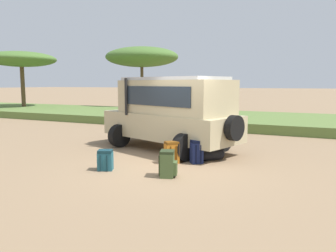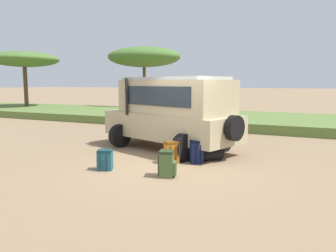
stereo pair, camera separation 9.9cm
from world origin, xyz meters
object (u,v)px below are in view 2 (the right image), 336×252
(acacia_tree_far_left, at_px, (24,60))
(acacia_tree_left_mid, at_px, (144,57))
(safari_vehicle, at_px, (172,112))
(backpack_cluster_center, at_px, (171,153))
(backpack_outermost, at_px, (105,160))
(duffel_bag_low_black_case, at_px, (210,155))
(backpack_near_rear_wheel, at_px, (196,152))
(backpack_beside_front_wheel, at_px, (167,164))

(acacia_tree_far_left, distance_m, acacia_tree_left_mid, 9.33)
(safari_vehicle, distance_m, acacia_tree_left_mid, 16.94)
(backpack_cluster_center, bearing_deg, backpack_outermost, -131.56)
(backpack_outermost, height_order, duffel_bag_low_black_case, backpack_outermost)
(acacia_tree_left_mid, bearing_deg, duffel_bag_low_black_case, -54.37)
(duffel_bag_low_black_case, height_order, acacia_tree_far_left, acacia_tree_far_left)
(safari_vehicle, height_order, backpack_near_rear_wheel, safari_vehicle)
(backpack_cluster_center, bearing_deg, acacia_tree_left_mid, 121.97)
(backpack_beside_front_wheel, relative_size, backpack_outermost, 1.20)
(safari_vehicle, bearing_deg, acacia_tree_far_left, 152.87)
(backpack_near_rear_wheel, bearing_deg, backpack_outermost, -137.75)
(backpack_beside_front_wheel, height_order, acacia_tree_far_left, acacia_tree_far_left)
(backpack_cluster_center, height_order, acacia_tree_far_left, acacia_tree_far_left)
(backpack_beside_front_wheel, xyz_separation_m, duffel_bag_low_black_case, (0.41, 2.07, -0.15))
(safari_vehicle, relative_size, backpack_beside_front_wheel, 8.49)
(duffel_bag_low_black_case, xyz_separation_m, acacia_tree_far_left, (-18.27, 9.48, 3.91))
(backpack_cluster_center, bearing_deg, safari_vehicle, 114.26)
(backpack_cluster_center, relative_size, backpack_near_rear_wheel, 0.95)
(backpack_near_rear_wheel, distance_m, duffel_bag_low_black_case, 0.57)
(backpack_beside_front_wheel, relative_size, acacia_tree_left_mid, 0.10)
(acacia_tree_far_left, bearing_deg, acacia_tree_left_mid, 36.05)
(safari_vehicle, relative_size, backpack_near_rear_wheel, 8.32)
(duffel_bag_low_black_case, bearing_deg, backpack_near_rear_wheel, -118.12)
(safari_vehicle, relative_size, acacia_tree_left_mid, 0.89)
(backpack_beside_front_wheel, height_order, duffel_bag_low_black_case, backpack_beside_front_wheel)
(duffel_bag_low_black_case, distance_m, acacia_tree_far_left, 20.95)
(safari_vehicle, xyz_separation_m, backpack_near_rear_wheel, (1.43, -1.47, -0.98))
(acacia_tree_left_mid, bearing_deg, acacia_tree_far_left, -143.95)
(duffel_bag_low_black_case, bearing_deg, backpack_beside_front_wheel, -101.23)
(backpack_near_rear_wheel, bearing_deg, safari_vehicle, 134.29)
(backpack_cluster_center, bearing_deg, duffel_bag_low_black_case, 41.45)
(safari_vehicle, xyz_separation_m, duffel_bag_low_black_case, (1.69, -0.98, -1.13))
(backpack_beside_front_wheel, height_order, backpack_near_rear_wheel, backpack_near_rear_wheel)
(safari_vehicle, distance_m, backpack_near_rear_wheel, 2.27)
(acacia_tree_far_left, bearing_deg, safari_vehicle, -27.13)
(backpack_outermost, bearing_deg, duffel_bag_low_black_case, 45.72)
(safari_vehicle, xyz_separation_m, acacia_tree_far_left, (-16.58, 8.49, 2.78))
(backpack_cluster_center, relative_size, acacia_tree_left_mid, 0.10)
(safari_vehicle, height_order, duffel_bag_low_black_case, safari_vehicle)
(duffel_bag_low_black_case, relative_size, acacia_tree_left_mid, 0.12)
(safari_vehicle, xyz_separation_m, acacia_tree_left_mid, (-9.04, 13.99, 3.10))
(backpack_cluster_center, distance_m, backpack_near_rear_wheel, 0.70)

